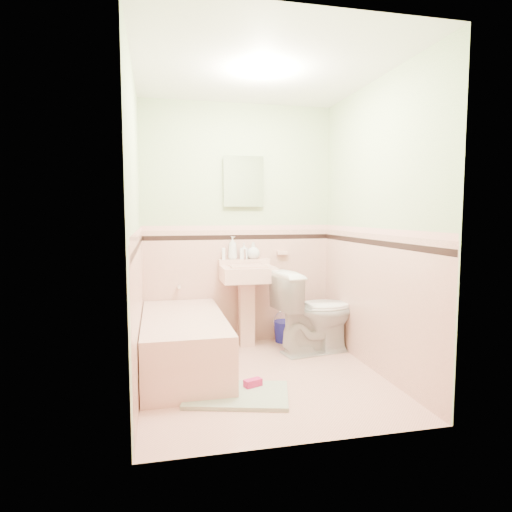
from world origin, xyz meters
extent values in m
plane|color=#E9AD99|center=(0.00, 0.00, 0.00)|extent=(2.20, 2.20, 0.00)
plane|color=white|center=(0.00, 0.00, 2.50)|extent=(2.20, 2.20, 0.00)
plane|color=beige|center=(0.00, 1.10, 1.25)|extent=(2.50, 0.00, 2.50)
plane|color=beige|center=(0.00, -1.10, 1.25)|extent=(2.50, 0.00, 2.50)
plane|color=beige|center=(-1.00, 0.00, 1.25)|extent=(0.00, 2.50, 2.50)
plane|color=beige|center=(1.00, 0.00, 1.25)|extent=(0.00, 2.50, 2.50)
plane|color=beige|center=(0.00, 1.09, 0.60)|extent=(2.00, 0.00, 2.00)
plane|color=beige|center=(0.00, -1.09, 0.60)|extent=(2.00, 0.00, 2.00)
plane|color=beige|center=(-0.99, 0.00, 0.60)|extent=(0.00, 2.20, 2.20)
plane|color=beige|center=(0.99, 0.00, 0.60)|extent=(0.00, 2.20, 2.20)
plane|color=black|center=(0.00, 1.08, 1.12)|extent=(2.00, 0.00, 2.00)
plane|color=black|center=(0.00, -1.08, 1.12)|extent=(2.00, 0.00, 2.00)
plane|color=black|center=(-0.98, 0.00, 1.12)|extent=(0.00, 2.20, 2.20)
plane|color=black|center=(0.98, 0.00, 1.12)|extent=(0.00, 2.20, 2.20)
plane|color=#E9AA9C|center=(0.00, 1.08, 1.22)|extent=(2.00, 0.00, 2.00)
plane|color=#E9AA9C|center=(0.00, -1.08, 1.22)|extent=(2.00, 0.00, 2.00)
plane|color=#E9AA9C|center=(-0.98, 0.00, 1.22)|extent=(0.00, 2.20, 2.20)
plane|color=#E9AA9C|center=(0.98, 0.00, 1.22)|extent=(0.00, 2.20, 2.20)
cube|color=beige|center=(-0.63, 0.33, 0.23)|extent=(0.70, 1.50, 0.45)
cylinder|color=silver|center=(-0.63, 1.05, 0.63)|extent=(0.04, 0.12, 0.04)
cylinder|color=silver|center=(0.05, 1.00, 0.95)|extent=(0.02, 0.02, 0.10)
cube|color=white|center=(0.05, 1.07, 1.70)|extent=(0.37, 0.04, 0.46)
cube|color=beige|center=(0.47, 1.06, 0.95)|extent=(0.11, 0.06, 0.04)
imported|color=#B2B2B2|center=(-0.07, 1.04, 1.01)|extent=(0.12, 0.12, 0.24)
imported|color=#B2B2B2|center=(0.05, 1.04, 0.98)|extent=(0.10, 0.10, 0.17)
imported|color=#B2B2B2|center=(0.15, 1.04, 0.98)|extent=(0.16, 0.16, 0.17)
cylinder|color=white|center=(-0.17, 1.04, 0.95)|extent=(0.04, 0.04, 0.12)
imported|color=white|center=(0.66, 0.56, 0.41)|extent=(0.87, 0.59, 0.82)
cube|color=#97AA8E|center=(-0.28, -0.34, 0.02)|extent=(0.86, 0.69, 0.03)
cube|color=#BF1E59|center=(-0.14, -0.24, 0.06)|extent=(0.15, 0.11, 0.06)
camera|label=1|loc=(-0.84, -3.49, 1.37)|focal=31.07mm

